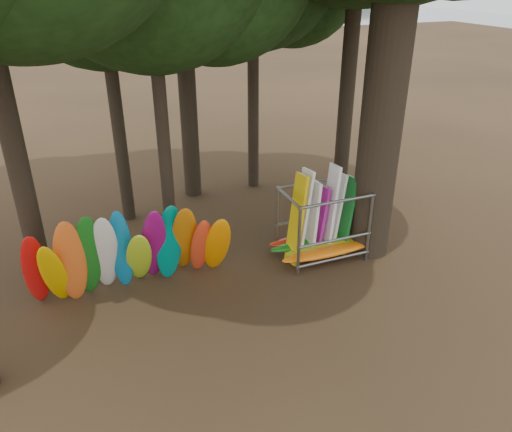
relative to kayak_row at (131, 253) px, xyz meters
name	(u,v)px	position (x,y,z in m)	size (l,w,h in m)	color
ground	(253,286)	(3.13, -0.87, -1.30)	(120.00, 120.00, 0.00)	#47331E
lake	(80,38)	(3.13, 59.13, -1.30)	(160.00, 160.00, 0.00)	gray
far_shore	(60,0)	(3.13, 109.13, 0.70)	(160.00, 4.00, 4.00)	black
kayak_row	(131,253)	(0.00, 0.00, 0.00)	(5.49, 2.15, 3.02)	red
storage_rack	(322,226)	(5.70, -0.09, -0.27)	(3.23, 1.54, 2.91)	slate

